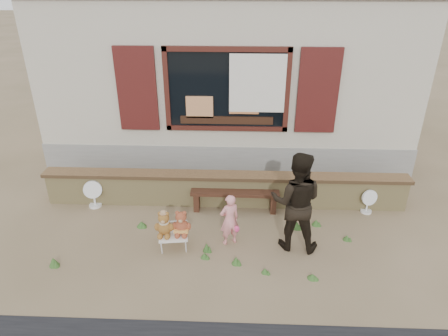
{
  "coord_description": "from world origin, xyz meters",
  "views": [
    {
      "loc": [
        0.26,
        -5.81,
        4.24
      ],
      "look_at": [
        0.0,
        0.6,
        1.0
      ],
      "focal_mm": 32.0,
      "sensor_mm": 36.0,
      "label": 1
    }
  ],
  "objects_px": {
    "bench": "(235,195)",
    "adult": "(296,202)",
    "folding_chair": "(174,235)",
    "teddy_bear_right": "(181,222)",
    "child": "(229,220)",
    "teddy_bear_left": "(164,223)"
  },
  "relations": [
    {
      "from": "teddy_bear_right",
      "to": "bench",
      "type": "bearing_deg",
      "value": 47.1
    },
    {
      "from": "teddy_bear_right",
      "to": "child",
      "type": "bearing_deg",
      "value": 3.38
    },
    {
      "from": "child",
      "to": "adult",
      "type": "xyz_separation_m",
      "value": [
        1.07,
        -0.02,
        0.39
      ]
    },
    {
      "from": "teddy_bear_right",
      "to": "adult",
      "type": "xyz_separation_m",
      "value": [
        1.86,
        0.13,
        0.35
      ]
    },
    {
      "from": "folding_chair",
      "to": "teddy_bear_right",
      "type": "xyz_separation_m",
      "value": [
        0.14,
        0.02,
        0.25
      ]
    },
    {
      "from": "folding_chair",
      "to": "child",
      "type": "xyz_separation_m",
      "value": [
        0.92,
        0.17,
        0.21
      ]
    },
    {
      "from": "bench",
      "to": "teddy_bear_left",
      "type": "bearing_deg",
      "value": -131.65
    },
    {
      "from": "teddy_bear_left",
      "to": "child",
      "type": "distance_m",
      "value": 1.08
    },
    {
      "from": "teddy_bear_right",
      "to": "folding_chair",
      "type": "bearing_deg",
      "value": 180.0
    },
    {
      "from": "folding_chair",
      "to": "teddy_bear_right",
      "type": "bearing_deg",
      "value": -0.0
    },
    {
      "from": "teddy_bear_right",
      "to": "child",
      "type": "xyz_separation_m",
      "value": [
        0.79,
        0.15,
        -0.04
      ]
    },
    {
      "from": "teddy_bear_left",
      "to": "teddy_bear_right",
      "type": "relative_size",
      "value": 1.0
    },
    {
      "from": "bench",
      "to": "adult",
      "type": "distance_m",
      "value": 1.57
    },
    {
      "from": "child",
      "to": "bench",
      "type": "bearing_deg",
      "value": -119.44
    },
    {
      "from": "teddy_bear_right",
      "to": "child",
      "type": "height_order",
      "value": "child"
    },
    {
      "from": "bench",
      "to": "child",
      "type": "xyz_separation_m",
      "value": [
        -0.08,
        -1.06,
        0.16
      ]
    },
    {
      "from": "bench",
      "to": "child",
      "type": "distance_m",
      "value": 1.08
    },
    {
      "from": "folding_chair",
      "to": "teddy_bear_left",
      "type": "distance_m",
      "value": 0.28
    },
    {
      "from": "bench",
      "to": "teddy_bear_right",
      "type": "bearing_deg",
      "value": -124.7
    },
    {
      "from": "folding_chair",
      "to": "teddy_bear_right",
      "type": "distance_m",
      "value": 0.28
    },
    {
      "from": "folding_chair",
      "to": "child",
      "type": "relative_size",
      "value": 0.55
    },
    {
      "from": "teddy_bear_right",
      "to": "adult",
      "type": "height_order",
      "value": "adult"
    }
  ]
}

